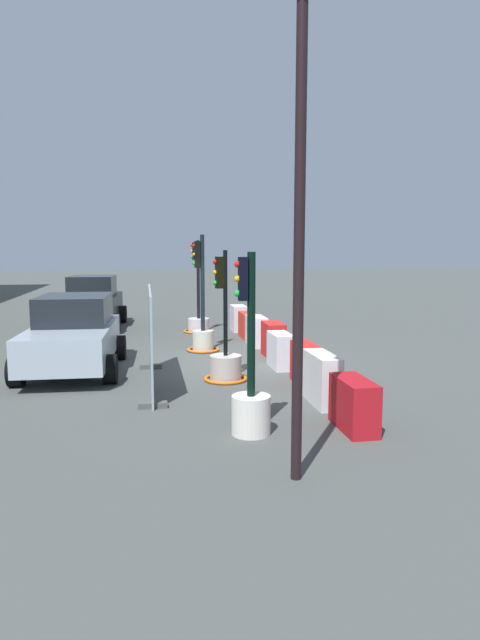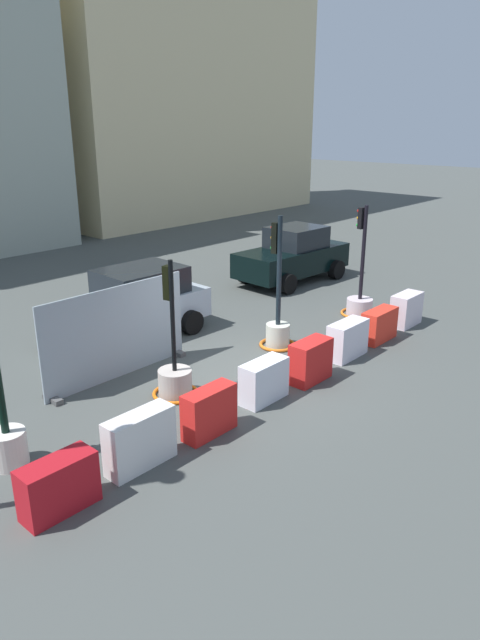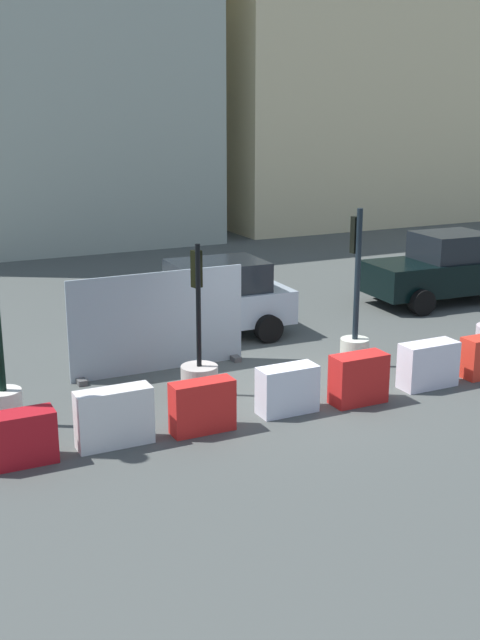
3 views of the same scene
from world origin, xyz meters
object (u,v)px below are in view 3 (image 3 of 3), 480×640
construction_barrier_5 (428,365)px  traffic_light_2 (355,339)px  traffic_light_1 (199,373)px  construction_barrier_4 (359,379)px  construction_barrier_3 (287,390)px  traffic_light_0 (3,390)px  construction_barrier_0 (18,439)px  car_silver_hatchback (204,300)px  construction_barrier_2 (202,407)px  car_black_sedan (445,269)px  construction_barrier_1 (114,417)px

construction_barrier_5 → traffic_light_2: bearing=108.7°
traffic_light_1 → construction_barrier_4: size_ratio=2.79×
traffic_light_1 → construction_barrier_3: (0.98, -1.43, -0.00)m
traffic_light_0 → construction_barrier_5: bearing=-12.3°
construction_barrier_0 → traffic_light_2: bearing=13.2°
construction_barrier_3 → car_silver_hatchback: car_silver_hatchback is taller
construction_barrier_4 → traffic_light_2: bearing=58.1°
construction_barrier_5 → car_silver_hatchback: car_silver_hatchback is taller
traffic_light_1 → construction_barrier_0: traffic_light_1 is taller
car_silver_hatchback → traffic_light_1: bearing=-115.0°
traffic_light_2 → construction_barrier_5: bearing=-71.3°
traffic_light_1 → construction_barrier_4: bearing=-34.4°
construction_barrier_2 → construction_barrier_3: (1.58, 0.11, -0.02)m
car_silver_hatchback → construction_barrier_0: bearing=-136.4°
car_black_sedan → construction_barrier_5: bearing=-132.2°
traffic_light_1 → car_black_sedan: traffic_light_1 is taller
construction_barrier_2 → traffic_light_1: bearing=68.7°
construction_barrier_1 → construction_barrier_5: 5.87m
traffic_light_2 → construction_barrier_2: (-3.95, -1.67, -0.13)m
construction_barrier_2 → car_black_sedan: 10.23m
traffic_light_0 → construction_barrier_4: (5.64, -1.69, -0.15)m
traffic_light_1 → car_silver_hatchback: bearing=65.0°
traffic_light_2 → construction_barrier_3: traffic_light_2 is taller
traffic_light_1 → car_black_sedan: 9.02m
traffic_light_0 → construction_barrier_0: bearing=-92.6°
traffic_light_1 → car_silver_hatchback: 3.57m
traffic_light_0 → construction_barrier_0: 1.59m
car_silver_hatchback → car_black_sedan: bearing=1.8°
construction_barrier_4 → car_silver_hatchback: 4.87m
traffic_light_0 → car_black_sedan: 12.14m
construction_barrier_3 → car_silver_hatchback: bearing=83.7°
construction_barrier_3 → construction_barrier_5: 2.90m
construction_barrier_3 → construction_barrier_5: (2.90, -0.03, 0.01)m
construction_barrier_4 → car_silver_hatchback: size_ratio=0.24×
car_black_sedan → construction_barrier_3: bearing=-146.5°
traffic_light_1 → construction_barrier_1: size_ratio=2.34×
traffic_light_0 → traffic_light_1: 3.35m
construction_barrier_4 → construction_barrier_5: 1.59m
construction_barrier_5 → car_black_sedan: (4.44, 4.89, 0.44)m
traffic_light_0 → construction_barrier_2: (2.74, -1.66, -0.17)m
construction_barrier_0 → construction_barrier_1: (1.42, 0.03, 0.06)m
traffic_light_1 → construction_barrier_4: traffic_light_1 is taller
construction_barrier_1 → construction_barrier_4: (4.29, -0.14, -0.01)m
traffic_light_1 → construction_barrier_0: (-3.42, -1.46, -0.01)m
construction_barrier_2 → construction_barrier_3: 1.59m
construction_barrier_3 → car_black_sedan: bearing=33.5°
traffic_light_1 → construction_barrier_2: (-0.60, -1.54, 0.02)m
traffic_light_0 → traffic_light_1: traffic_light_1 is taller
construction_barrier_4 → construction_barrier_5: bearing=4.1°
traffic_light_2 → construction_barrier_4: size_ratio=3.20×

